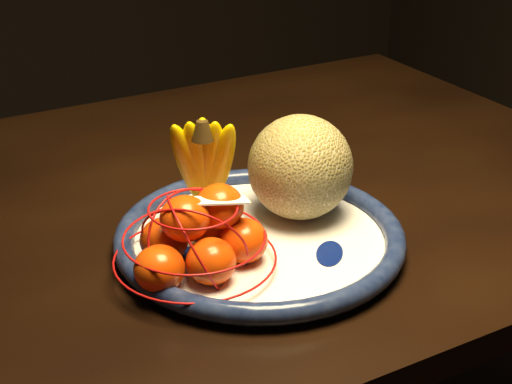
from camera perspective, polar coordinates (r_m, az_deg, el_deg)
name	(u,v)px	position (r m, az deg, el deg)	size (l,w,h in m)	color
dining_table	(144,258)	(1.07, -8.14, -4.77)	(1.46, 0.94, 0.70)	black
fruit_bowl	(260,238)	(0.93, 0.26, -3.37)	(0.34, 0.34, 0.03)	white
cantaloupe	(300,167)	(0.95, 3.24, 1.81)	(0.13, 0.13, 0.13)	olive
banana_bunch	(205,162)	(0.94, -3.75, 2.18)	(0.09, 0.10, 0.15)	#F6C800
mandarin_bag	(198,238)	(0.86, -4.21, -3.39)	(0.18, 0.18, 0.11)	#FF520F
price_tag	(216,200)	(0.84, -2.95, -0.62)	(0.07, 0.03, 0.00)	white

